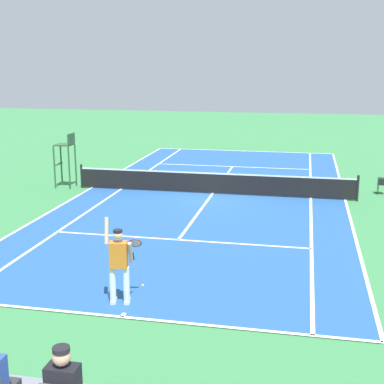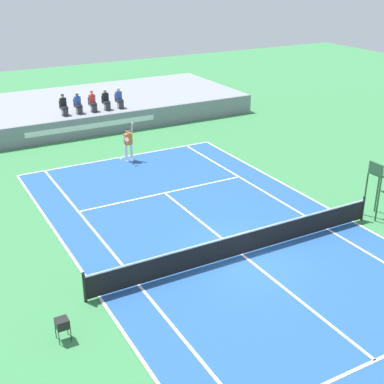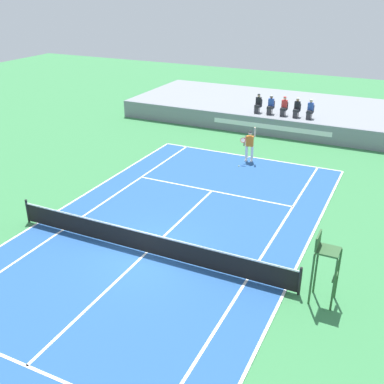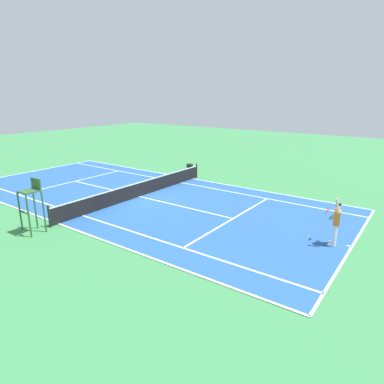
% 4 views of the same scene
% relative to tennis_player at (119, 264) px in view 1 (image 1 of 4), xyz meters
% --- Properties ---
extents(ground_plane, '(80.00, 80.00, 0.00)m').
position_rel_tennis_player_xyz_m(ground_plane, '(-0.26, -11.22, -0.99)').
color(ground_plane, '#387F47').
extents(court, '(11.08, 23.88, 0.03)m').
position_rel_tennis_player_xyz_m(court, '(-0.26, -11.22, -0.98)').
color(court, '#235193').
rests_on(court, ground).
extents(net, '(11.98, 0.10, 1.07)m').
position_rel_tennis_player_xyz_m(net, '(-0.26, -11.22, -0.47)').
color(net, black).
rests_on(net, ground).
extents(tennis_player, '(0.75, 0.72, 2.08)m').
position_rel_tennis_player_xyz_m(tennis_player, '(0.00, 0.00, 0.00)').
color(tennis_player, white).
rests_on(tennis_player, ground).
extents(tennis_ball, '(0.07, 0.07, 0.07)m').
position_rel_tennis_player_xyz_m(tennis_ball, '(-0.21, -1.08, -0.96)').
color(tennis_ball, '#D1E533').
rests_on(tennis_ball, ground).
extents(umpire_chair, '(0.77, 0.77, 2.44)m').
position_rel_tennis_player_xyz_m(umpire_chair, '(6.38, -11.22, 0.56)').
color(umpire_chair, '#2D562D').
rests_on(umpire_chair, ground).
extents(ball_hopper, '(0.36, 0.36, 0.70)m').
position_rel_tennis_player_xyz_m(ball_hopper, '(-7.33, -12.68, -0.42)').
color(ball_hopper, black).
rests_on(ball_hopper, ground).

